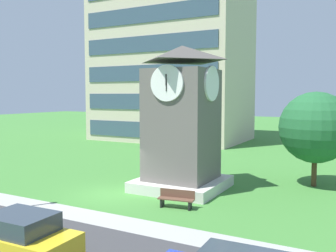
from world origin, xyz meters
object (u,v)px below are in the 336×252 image
(clock_tower, at_px, (182,127))
(parked_car_yellow, at_px, (18,238))
(tree_near_tower, at_px, (316,127))
(park_bench, at_px, (176,199))

(clock_tower, xyz_separation_m, parked_car_yellow, (-0.40, -11.37, -2.81))
(tree_near_tower, xyz_separation_m, parked_car_yellow, (-7.19, -15.78, -2.73))
(tree_near_tower, distance_m, parked_car_yellow, 17.55)
(clock_tower, relative_size, parked_car_yellow, 1.96)
(park_bench, relative_size, tree_near_tower, 0.32)
(park_bench, height_order, parked_car_yellow, parked_car_yellow)
(park_bench, bearing_deg, clock_tower, 112.31)
(park_bench, distance_m, tree_near_tower, 10.05)
(parked_car_yellow, bearing_deg, tree_near_tower, 65.49)
(tree_near_tower, height_order, parked_car_yellow, tree_near_tower)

